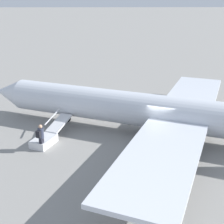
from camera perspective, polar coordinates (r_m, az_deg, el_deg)
The scene contains 4 objects.
ground_plane at distance 21.98m, azimuth 9.19°, elevation -4.49°, with size 600.00×600.00×0.00m, color gray.
airplane_main at distance 21.14m, azimuth 11.74°, elevation -0.34°, with size 27.24×21.43×6.09m.
boarding_stairs at distance 21.20m, azimuth -11.78°, elevation -4.56°, with size 2.51×4.09×1.57m.
passenger at distance 19.92m, azimuth -12.90°, elevation -4.28°, with size 0.45×0.57×1.74m.
Camera 1 is at (4.05, 19.59, 9.10)m, focal length 50.00 mm.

